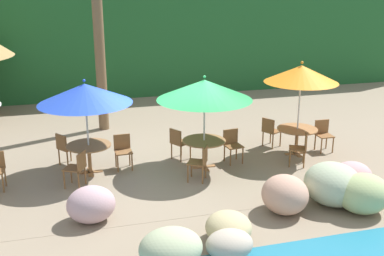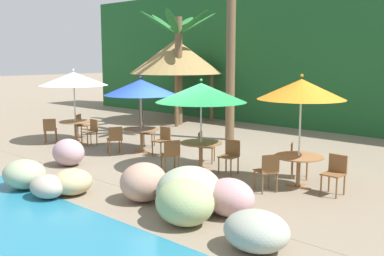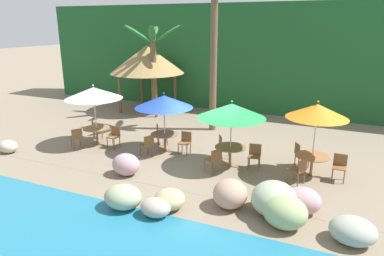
% 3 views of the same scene
% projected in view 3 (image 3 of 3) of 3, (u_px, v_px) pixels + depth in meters
% --- Properties ---
extents(ground_plane, '(120.00, 120.00, 0.00)m').
position_uv_depth(ground_plane, '(205.00, 161.00, 13.09)').
color(ground_plane, gray).
extents(terrace_deck, '(18.00, 5.20, 0.01)m').
position_uv_depth(terrace_deck, '(205.00, 161.00, 13.09)').
color(terrace_deck, gray).
rests_on(terrace_deck, ground).
extents(foliage_backdrop, '(28.00, 2.40, 6.00)m').
position_uv_depth(foliage_backdrop, '(264.00, 58.00, 20.12)').
color(foliage_backdrop, '#1E5628').
rests_on(foliage_backdrop, ground).
extents(rock_seawall, '(13.39, 2.76, 0.90)m').
position_uv_depth(rock_seawall, '(221.00, 196.00, 9.63)').
color(rock_seawall, '#B5929B').
rests_on(rock_seawall, ground).
extents(umbrella_white, '(2.32, 2.32, 2.55)m').
position_uv_depth(umbrella_white, '(94.00, 93.00, 14.20)').
color(umbrella_white, silver).
rests_on(umbrella_white, ground).
extents(dining_table_white, '(1.10, 1.10, 0.74)m').
position_uv_depth(dining_table_white, '(97.00, 131.00, 14.66)').
color(dining_table_white, olive).
rests_on(dining_table_white, ground).
extents(chair_white_seaward, '(0.44, 0.44, 0.87)m').
position_uv_depth(chair_white_seaward, '(114.00, 135.00, 14.41)').
color(chair_white_seaward, brown).
rests_on(chair_white_seaward, ground).
extents(chair_white_inland, '(0.59, 0.59, 0.87)m').
position_uv_depth(chair_white_inland, '(95.00, 127.00, 15.46)').
color(chair_white_inland, brown).
rests_on(chair_white_inland, ground).
extents(chair_white_left, '(0.59, 0.59, 0.87)m').
position_uv_depth(chair_white_left, '(77.00, 137.00, 14.19)').
color(chair_white_left, brown).
rests_on(chair_white_left, ground).
extents(umbrella_blue, '(2.26, 2.26, 2.39)m').
position_uv_depth(umbrella_blue, '(164.00, 102.00, 13.48)').
color(umbrella_blue, silver).
rests_on(umbrella_blue, ground).
extents(dining_table_blue, '(1.10, 1.10, 0.74)m').
position_uv_depth(dining_table_blue, '(165.00, 137.00, 13.88)').
color(dining_table_blue, olive).
rests_on(dining_table_blue, ground).
extents(chair_blue_seaward, '(0.43, 0.44, 0.87)m').
position_uv_depth(chair_blue_seaward, '(185.00, 141.00, 13.68)').
color(chair_blue_seaward, brown).
rests_on(chair_blue_seaward, ground).
extents(chair_blue_inland, '(0.59, 0.59, 0.87)m').
position_uv_depth(chair_blue_inland, '(160.00, 133.00, 14.69)').
color(chair_blue_inland, brown).
rests_on(chair_blue_inland, ground).
extents(chair_blue_left, '(0.57, 0.57, 0.87)m').
position_uv_depth(chair_blue_left, '(148.00, 144.00, 13.33)').
color(chair_blue_left, brown).
rests_on(chair_blue_left, ground).
extents(umbrella_green, '(2.37, 2.37, 2.41)m').
position_uv_depth(umbrella_green, '(232.00, 111.00, 12.01)').
color(umbrella_green, silver).
rests_on(umbrella_green, ground).
extents(dining_table_green, '(1.10, 1.10, 0.74)m').
position_uv_depth(dining_table_green, '(230.00, 150.00, 12.42)').
color(dining_table_green, olive).
rests_on(dining_table_green, ground).
extents(chair_green_seaward, '(0.47, 0.48, 0.87)m').
position_uv_depth(chair_green_seaward, '(255.00, 154.00, 12.30)').
color(chair_green_seaward, brown).
rests_on(chair_green_seaward, ground).
extents(chair_green_inland, '(0.58, 0.58, 0.87)m').
position_uv_depth(chair_green_inland, '(223.00, 145.00, 13.25)').
color(chair_green_inland, brown).
rests_on(chair_green_inland, ground).
extents(chair_green_left, '(0.58, 0.57, 0.87)m').
position_uv_depth(chair_green_left, '(214.00, 159.00, 11.88)').
color(chair_green_left, brown).
rests_on(chair_green_left, ground).
extents(umbrella_orange, '(1.96, 1.96, 2.59)m').
position_uv_depth(umbrella_orange, '(317.00, 111.00, 11.12)').
color(umbrella_orange, silver).
rests_on(umbrella_orange, ground).
extents(dining_table_orange, '(1.10, 1.10, 0.74)m').
position_uv_depth(dining_table_orange, '(312.00, 159.00, 11.59)').
color(dining_table_orange, olive).
rests_on(dining_table_orange, ground).
extents(chair_orange_seaward, '(0.43, 0.44, 0.87)m').
position_uv_depth(chair_orange_seaward, '(340.00, 165.00, 11.35)').
color(chair_orange_seaward, brown).
rests_on(chair_orange_seaward, ground).
extents(chair_orange_inland, '(0.57, 0.57, 0.87)m').
position_uv_depth(chair_orange_inland, '(300.00, 153.00, 12.42)').
color(chair_orange_inland, brown).
rests_on(chair_orange_inland, ground).
extents(chair_orange_left, '(0.57, 0.57, 0.87)m').
position_uv_depth(chair_orange_left, '(299.00, 169.00, 11.03)').
color(chair_orange_left, brown).
rests_on(chair_orange_left, ground).
extents(palm_tree_nearest, '(3.39, 3.26, 4.88)m').
position_uv_depth(palm_tree_nearest, '(153.00, 54.00, 18.82)').
color(palm_tree_nearest, brown).
rests_on(palm_tree_nearest, ground).
extents(palm_tree_second, '(2.99, 2.99, 7.16)m').
position_uv_depth(palm_tree_second, '(214.00, 26.00, 15.57)').
color(palm_tree_second, brown).
rests_on(palm_tree_second, ground).
extents(palapa_hut, '(4.21, 4.21, 3.74)m').
position_uv_depth(palapa_hut, '(147.00, 60.00, 19.80)').
color(palapa_hut, brown).
rests_on(palapa_hut, ground).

